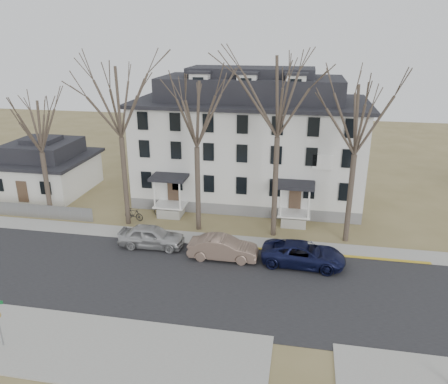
% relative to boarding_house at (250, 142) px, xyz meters
% --- Properties ---
extents(ground, '(120.00, 120.00, 0.00)m').
position_rel_boarding_house_xyz_m(ground, '(2.00, -17.95, -5.38)').
color(ground, olive).
rests_on(ground, ground).
extents(main_road, '(120.00, 10.00, 0.04)m').
position_rel_boarding_house_xyz_m(main_road, '(2.00, -15.95, -5.38)').
color(main_road, '#27272A').
rests_on(main_road, ground).
extents(far_sidewalk, '(120.00, 2.00, 0.08)m').
position_rel_boarding_house_xyz_m(far_sidewalk, '(2.00, -9.95, -5.38)').
color(far_sidewalk, '#A09F97').
rests_on(far_sidewalk, ground).
extents(near_sidewalk_left, '(20.00, 5.00, 0.08)m').
position_rel_boarding_house_xyz_m(near_sidewalk_left, '(-6.00, -22.95, -5.38)').
color(near_sidewalk_left, '#A09F97').
rests_on(near_sidewalk_left, ground).
extents(yellow_curb, '(14.00, 0.25, 0.06)m').
position_rel_boarding_house_xyz_m(yellow_curb, '(7.00, -10.85, -5.38)').
color(yellow_curb, gold).
rests_on(yellow_curb, ground).
extents(boarding_house, '(20.80, 12.36, 12.05)m').
position_rel_boarding_house_xyz_m(boarding_house, '(0.00, 0.00, 0.00)').
color(boarding_house, slate).
rests_on(boarding_house, ground).
extents(small_house, '(8.70, 8.70, 5.00)m').
position_rel_boarding_house_xyz_m(small_house, '(-20.00, -1.96, -3.13)').
color(small_house, silver).
rests_on(small_house, ground).
extents(fence, '(14.00, 0.06, 1.20)m').
position_rel_boarding_house_xyz_m(fence, '(-19.00, -8.45, -5.38)').
color(fence, gray).
rests_on(fence, ground).
extents(tree_far_left, '(8.40, 8.40, 13.72)m').
position_rel_boarding_house_xyz_m(tree_far_left, '(-9.00, -8.15, 4.96)').
color(tree_far_left, '#473B31').
rests_on(tree_far_left, ground).
extents(tree_mid_left, '(7.80, 7.80, 12.74)m').
position_rel_boarding_house_xyz_m(tree_mid_left, '(-3.00, -8.15, 4.22)').
color(tree_mid_left, '#473B31').
rests_on(tree_mid_left, ground).
extents(tree_center, '(9.00, 9.00, 14.70)m').
position_rel_boarding_house_xyz_m(tree_center, '(3.00, -8.15, 5.71)').
color(tree_center, '#473B31').
rests_on(tree_center, ground).
extents(tree_mid_right, '(7.80, 7.80, 12.74)m').
position_rel_boarding_house_xyz_m(tree_mid_right, '(8.50, -8.15, 4.22)').
color(tree_mid_right, '#473B31').
rests_on(tree_mid_right, ground).
extents(tree_bungalow, '(6.60, 6.60, 10.78)m').
position_rel_boarding_house_xyz_m(tree_bungalow, '(-16.00, -8.15, 2.74)').
color(tree_bungalow, '#473B31').
rests_on(tree_bungalow, ground).
extents(car_silver, '(4.89, 2.07, 1.65)m').
position_rel_boarding_house_xyz_m(car_silver, '(-5.65, -11.85, -4.56)').
color(car_silver, '#B0B0B0').
rests_on(car_silver, ground).
extents(car_tan, '(4.84, 1.71, 1.59)m').
position_rel_boarding_house_xyz_m(car_tan, '(-0.15, -12.65, -4.58)').
color(car_tan, '#7A6253').
rests_on(car_tan, ground).
extents(car_navy, '(5.75, 2.90, 1.56)m').
position_rel_boarding_house_xyz_m(car_navy, '(5.35, -12.51, -4.60)').
color(car_navy, '#0F1334').
rests_on(car_navy, ground).
extents(bicycle_left, '(1.73, 1.01, 0.86)m').
position_rel_boarding_house_xyz_m(bicycle_left, '(-6.70, -6.30, -4.95)').
color(bicycle_left, black).
rests_on(bicycle_left, ground).
extents(bicycle_right, '(1.83, 0.84, 1.06)m').
position_rel_boarding_house_xyz_m(bicycle_right, '(-8.76, -7.52, -4.85)').
color(bicycle_right, black).
rests_on(bicycle_right, ground).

